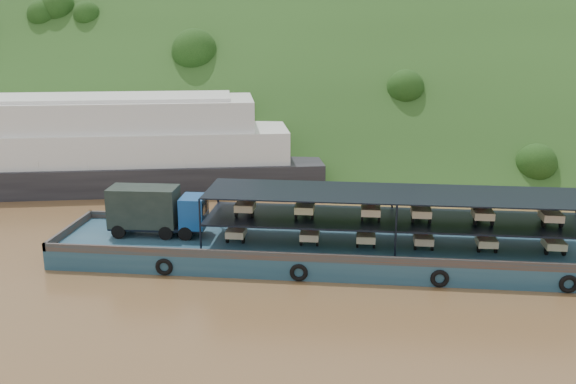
# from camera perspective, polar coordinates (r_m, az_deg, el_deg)

# --- Properties ---
(ground) EXTENTS (160.00, 160.00, 0.00)m
(ground) POSITION_cam_1_polar(r_m,az_deg,el_deg) (42.14, 2.26, -5.34)
(ground) COLOR brown
(ground) RESTS_ON ground
(hillside) EXTENTS (140.00, 39.60, 39.60)m
(hillside) POSITION_cam_1_polar(r_m,az_deg,el_deg) (76.88, 4.22, 3.97)
(hillside) COLOR #1E3915
(hillside) RESTS_ON ground
(cargo_barge) EXTENTS (35.00, 7.18, 4.54)m
(cargo_barge) POSITION_cam_1_polar(r_m,az_deg,el_deg) (40.35, 3.30, -4.64)
(cargo_barge) COLOR #16394E
(cargo_barge) RESTS_ON ground
(passenger_ferry) EXTENTS (41.63, 18.55, 8.18)m
(passenger_ferry) POSITION_cam_1_polar(r_m,az_deg,el_deg) (60.79, -16.62, 3.84)
(passenger_ferry) COLOR black
(passenger_ferry) RESTS_ON ground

